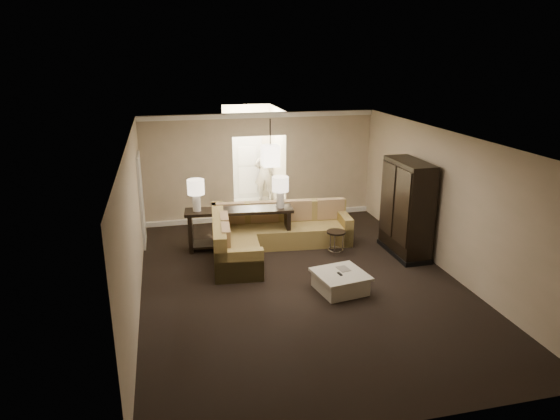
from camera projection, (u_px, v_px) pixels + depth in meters
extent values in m
plane|color=black|center=(301.00, 282.00, 9.66)|extent=(8.00, 8.00, 0.00)
cube|color=#C9B398|center=(260.00, 167.00, 12.94)|extent=(6.00, 0.04, 2.80)
cube|color=#C9B398|center=(399.00, 323.00, 5.52)|extent=(6.00, 0.04, 2.80)
cube|color=#C9B398|center=(134.00, 226.00, 8.57)|extent=(0.04, 8.00, 2.80)
cube|color=#C9B398|center=(447.00, 203.00, 9.89)|extent=(0.04, 8.00, 2.80)
cube|color=white|center=(303.00, 138.00, 8.80)|extent=(6.00, 8.00, 0.02)
cube|color=white|center=(260.00, 115.00, 12.49)|extent=(6.00, 0.10, 0.12)
cube|color=white|center=(261.00, 216.00, 13.30)|extent=(6.00, 0.10, 0.12)
cube|color=silver|center=(142.00, 200.00, 11.28)|extent=(0.05, 0.90, 2.10)
cube|color=beige|center=(254.00, 207.00, 14.29)|extent=(1.40, 2.00, 0.01)
cube|color=#F6F1C9|center=(228.00, 160.00, 13.71)|extent=(0.04, 2.00, 2.80)
cube|color=#F6F1C9|center=(277.00, 158.00, 14.02)|extent=(0.04, 2.00, 2.80)
cube|color=#F6F1C9|center=(247.00, 152.00, 14.79)|extent=(1.40, 0.04, 2.80)
cube|color=silver|center=(247.00, 164.00, 14.87)|extent=(0.90, 0.05, 2.10)
cube|color=brown|center=(282.00, 235.00, 11.52)|extent=(3.22, 1.22, 0.44)
cube|color=brown|center=(237.00, 258.00, 10.23)|extent=(1.07, 1.55, 0.44)
cube|color=brown|center=(280.00, 211.00, 11.71)|extent=(3.16, 0.53, 0.48)
cube|color=brown|center=(219.00, 229.00, 10.54)|extent=(0.47, 2.53, 0.48)
cube|color=brown|center=(344.00, 227.00, 11.69)|extent=(0.29, 0.96, 0.65)
cube|color=brown|center=(239.00, 266.00, 9.60)|extent=(0.96, 0.29, 0.65)
cube|color=#A47B57|center=(230.00, 213.00, 11.49)|extent=(0.66, 0.22, 0.48)
cube|color=#A47B57|center=(264.00, 212.00, 11.60)|extent=(0.66, 0.22, 0.48)
cube|color=#A47B57|center=(298.00, 210.00, 11.71)|extent=(0.66, 0.22, 0.48)
cube|color=#A47B57|center=(330.00, 209.00, 11.82)|extent=(0.66, 0.22, 0.48)
cube|color=#A47B57|center=(225.00, 226.00, 10.65)|extent=(0.22, 0.64, 0.48)
cube|color=#A47B57|center=(226.00, 238.00, 9.95)|extent=(0.22, 0.64, 0.48)
cube|color=beige|center=(340.00, 283.00, 9.27)|extent=(0.93, 0.93, 0.30)
cube|color=beige|center=(341.00, 274.00, 9.22)|extent=(1.03, 1.03, 0.05)
cube|color=black|center=(340.00, 274.00, 9.15)|extent=(0.07, 0.15, 0.02)
cube|color=#BAB1A3|center=(343.00, 269.00, 9.37)|extent=(0.24, 0.30, 0.01)
cube|color=black|center=(239.00, 210.00, 11.07)|extent=(2.43, 0.77, 0.07)
cube|color=black|center=(191.00, 232.00, 11.07)|extent=(0.13, 0.49, 0.87)
cube|color=black|center=(287.00, 228.00, 11.35)|extent=(0.13, 0.49, 0.87)
cube|color=black|center=(240.00, 242.00, 11.30)|extent=(2.32, 0.71, 0.04)
cube|color=black|center=(407.00, 208.00, 10.72)|extent=(0.57, 1.39, 2.08)
cube|color=black|center=(402.00, 207.00, 10.28)|extent=(0.03, 0.61, 1.59)
cube|color=black|center=(387.00, 198.00, 10.93)|extent=(0.03, 0.61, 1.59)
cube|color=black|center=(403.00, 251.00, 11.02)|extent=(0.61, 1.45, 0.10)
cylinder|color=black|center=(336.00, 232.00, 10.87)|extent=(0.42, 0.42, 0.04)
torus|color=silver|center=(336.00, 249.00, 10.99)|extent=(0.35, 0.35, 0.02)
cylinder|color=silver|center=(343.00, 242.00, 10.98)|extent=(0.02, 0.02, 0.49)
cylinder|color=silver|center=(330.00, 241.00, 11.06)|extent=(0.02, 0.02, 0.49)
cylinder|color=silver|center=(334.00, 246.00, 10.80)|extent=(0.02, 0.02, 0.49)
cylinder|color=white|center=(197.00, 203.00, 10.88)|extent=(0.17, 0.17, 0.38)
cylinder|color=#FFE6BF|center=(196.00, 187.00, 10.77)|extent=(0.37, 0.37, 0.33)
cylinder|color=white|center=(280.00, 199.00, 11.12)|extent=(0.17, 0.17, 0.38)
cylinder|color=#FFE6BF|center=(280.00, 184.00, 11.01)|extent=(0.37, 0.37, 0.33)
cylinder|color=black|center=(270.00, 132.00, 11.40)|extent=(0.02, 0.02, 0.60)
cube|color=#FFEAC6|center=(270.00, 156.00, 11.57)|extent=(0.38, 0.38, 0.48)
imported|color=beige|center=(265.00, 171.00, 14.67)|extent=(0.75, 0.61, 1.81)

